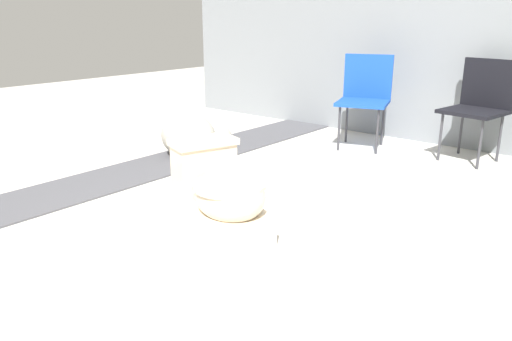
% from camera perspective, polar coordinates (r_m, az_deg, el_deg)
% --- Properties ---
extents(ground_plane, '(14.00, 14.00, 0.00)m').
position_cam_1_polar(ground_plane, '(2.70, -5.35, -8.53)').
color(ground_plane, beige).
extents(gravel_strip, '(0.56, 8.00, 0.01)m').
position_cam_1_polar(gravel_strip, '(3.98, -14.23, -0.33)').
color(gravel_strip, '#4C4C51').
rests_on(gravel_strip, ground).
extents(building_wall, '(7.00, 0.20, 2.60)m').
position_cam_1_polar(building_wall, '(4.91, 26.28, 17.08)').
color(building_wall, gray).
rests_on(building_wall, ground).
extents(toilet, '(0.72, 0.55, 0.52)m').
position_cam_1_polar(toilet, '(2.75, -3.95, -3.03)').
color(toilet, beige).
rests_on(toilet, ground).
extents(folding_chair_left, '(0.56, 0.56, 0.83)m').
position_cam_1_polar(folding_chair_left, '(4.74, 12.39, 8.87)').
color(folding_chair_left, '#1947B2').
rests_on(folding_chair_left, ground).
extents(folding_chair_middle, '(0.51, 0.51, 0.83)m').
position_cam_1_polar(folding_chair_middle, '(4.56, 24.29, 7.44)').
color(folding_chair_middle, black).
rests_on(folding_chair_middle, ground).
extents(boulder_near, '(0.29, 0.34, 0.23)m').
position_cam_1_polar(boulder_near, '(4.50, -4.24, 3.64)').
color(boulder_near, '#ADA899').
rests_on(boulder_near, ground).
extents(boulder_far, '(0.56, 0.52, 0.38)m').
position_cam_1_polar(boulder_far, '(4.32, -7.74, 3.96)').
color(boulder_far, '#ADA899').
rests_on(boulder_far, ground).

